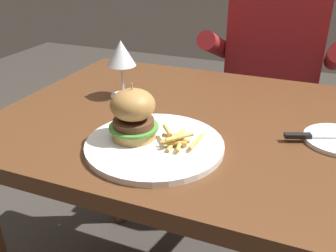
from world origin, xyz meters
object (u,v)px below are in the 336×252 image
(main_plate, at_px, (155,145))
(burger_sandwich, at_px, (133,114))
(table_knife, at_px, (318,136))
(diner_person, at_px, (269,98))
(wine_glass, at_px, (121,55))

(main_plate, distance_m, burger_sandwich, 0.08)
(table_knife, height_order, diner_person, diner_person)
(burger_sandwich, bearing_deg, diner_person, 76.84)
(main_plate, height_order, wine_glass, wine_glass)
(burger_sandwich, bearing_deg, table_knife, 22.35)
(table_knife, bearing_deg, wine_glass, 171.19)
(main_plate, height_order, table_knife, table_knife)
(burger_sandwich, distance_m, diner_person, 0.91)
(burger_sandwich, distance_m, wine_glass, 0.30)
(main_plate, bearing_deg, burger_sandwich, 173.18)
(wine_glass, distance_m, diner_person, 0.77)
(main_plate, distance_m, wine_glass, 0.35)
(table_knife, bearing_deg, burger_sandwich, -157.65)
(main_plate, bearing_deg, wine_glass, 130.26)
(main_plate, xyz_separation_m, diner_person, (0.15, 0.86, -0.18))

